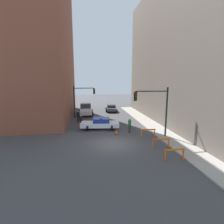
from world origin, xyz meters
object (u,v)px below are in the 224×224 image
(pedestrian_crossing, at_px, (81,121))
(pedestrian_corner, at_px, (78,116))
(police_car, at_px, (100,123))
(barrier_mid, at_px, (161,141))
(traffic_light_near, at_px, (156,105))
(pedestrian_sidewalk, at_px, (130,125))
(barrier_front, at_px, (174,152))
(white_truck, at_px, (86,110))
(parked_car_near, at_px, (111,108))
(barrier_back, at_px, (148,132))
(traffic_light_far, at_px, (81,97))
(traffic_cone, at_px, (117,132))

(pedestrian_crossing, distance_m, pedestrian_corner, 3.28)
(police_car, distance_m, barrier_mid, 8.57)
(traffic_light_near, distance_m, barrier_mid, 4.18)
(pedestrian_sidewalk, bearing_deg, barrier_front, 158.54)
(white_truck, xyz_separation_m, barrier_front, (6.78, -19.33, -0.29))
(traffic_light_near, distance_m, barrier_front, 6.15)
(parked_car_near, xyz_separation_m, barrier_back, (1.70, -16.49, -0.06))
(police_car, height_order, barrier_front, police_car)
(pedestrian_crossing, xyz_separation_m, barrier_front, (7.32, -10.53, -0.24))
(traffic_light_far, relative_size, barrier_mid, 3.26)
(white_truck, height_order, pedestrian_crossing, white_truck)
(pedestrian_sidewalk, bearing_deg, barrier_mid, 163.95)
(white_truck, xyz_separation_m, pedestrian_crossing, (-0.54, -8.80, -0.04))
(barrier_mid, bearing_deg, traffic_light_far, 117.70)
(police_car, distance_m, barrier_back, 6.22)
(white_truck, xyz_separation_m, barrier_back, (6.68, -13.78, -0.29))
(pedestrian_crossing, bearing_deg, barrier_mid, -118.44)
(traffic_light_near, bearing_deg, white_truck, 117.88)
(traffic_light_near, height_order, white_truck, traffic_light_near)
(pedestrian_sidewalk, height_order, traffic_cone, pedestrian_sidewalk)
(pedestrian_corner, bearing_deg, barrier_front, -126.61)
(police_car, xyz_separation_m, white_truck, (-1.85, 9.86, 0.18))
(barrier_front, bearing_deg, traffic_light_near, 83.68)
(traffic_light_far, bearing_deg, traffic_cone, -66.51)
(parked_car_near, relative_size, traffic_cone, 6.80)
(pedestrian_crossing, bearing_deg, white_truck, 15.95)
(white_truck, height_order, traffic_cone, white_truck)
(parked_car_near, height_order, barrier_mid, parked_car_near)
(traffic_light_near, relative_size, barrier_mid, 3.26)
(traffic_light_near, relative_size, pedestrian_sidewalk, 3.13)
(police_car, height_order, parked_car_near, police_car)
(pedestrian_crossing, height_order, pedestrian_corner, same)
(police_car, relative_size, pedestrian_sidewalk, 2.93)
(pedestrian_corner, xyz_separation_m, pedestrian_sidewalk, (6.24, -6.20, 0.00))
(barrier_back, bearing_deg, barrier_front, -88.91)
(barrier_front, height_order, barrier_back, same)
(parked_car_near, bearing_deg, pedestrian_sidewalk, -83.63)
(traffic_light_near, bearing_deg, barrier_back, 166.42)
(parked_car_near, xyz_separation_m, barrier_mid, (1.79, -19.58, -0.06))
(pedestrian_crossing, bearing_deg, traffic_light_near, -103.62)
(pedestrian_corner, bearing_deg, pedestrian_crossing, -146.60)
(traffic_light_near, distance_m, barrier_back, 3.00)
(traffic_light_far, bearing_deg, white_truck, 76.58)
(traffic_light_near, bearing_deg, police_car, 143.54)
(white_truck, relative_size, pedestrian_crossing, 3.27)
(barrier_front, xyz_separation_m, barrier_back, (-0.11, 5.55, 0.00))
(pedestrian_corner, distance_m, barrier_mid, 13.78)
(traffic_light_near, relative_size, traffic_cone, 7.93)
(pedestrian_corner, bearing_deg, pedestrian_sidewalk, -111.21)
(barrier_back, relative_size, traffic_cone, 2.44)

